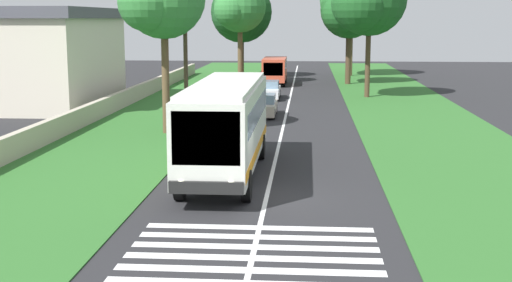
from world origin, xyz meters
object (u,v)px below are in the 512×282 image
at_px(trailing_car_1, 268,90).
at_px(trailing_minibus_0, 275,68).
at_px(roadside_tree_right_0, 367,0).
at_px(roadside_building, 43,56).
at_px(coach_bus, 226,122).
at_px(roadside_tree_left_0, 239,8).
at_px(roadside_tree_left_1, 240,13).
at_px(trailing_car_0, 262,106).
at_px(roadside_tree_right_1, 350,1).
at_px(roadside_tree_right_2, 348,11).
at_px(utility_pole, 186,53).

xyz_separation_m(trailing_car_1, trailing_minibus_0, (11.78, 0.07, 0.88)).
bearing_deg(roadside_tree_right_0, roadside_building, 105.84).
relative_size(coach_bus, trailing_minibus_0, 1.86).
height_order(roadside_tree_left_0, roadside_tree_left_1, roadside_tree_left_1).
bearing_deg(trailing_minibus_0, coach_bus, 179.92).
relative_size(trailing_car_0, roadside_tree_right_1, 0.37).
distance_m(roadside_tree_left_1, roadside_tree_right_1, 12.12).
xyz_separation_m(trailing_car_0, roadside_tree_right_0, (11.28, -7.38, 6.92)).
xyz_separation_m(roadside_tree_left_0, roadside_building, (-17.46, 12.40, -3.67)).
height_order(trailing_minibus_0, roadside_building, roadside_building).
bearing_deg(roadside_building, coach_bus, -144.27).
bearing_deg(roadside_tree_right_2, trailing_minibus_0, 98.89).
bearing_deg(trailing_car_0, roadside_tree_left_0, 9.48).
bearing_deg(trailing_car_1, utility_pole, 164.93).
bearing_deg(roadside_tree_right_0, trailing_car_0, 146.82).
relative_size(trailing_car_0, utility_pole, 0.53).
distance_m(roadside_tree_left_1, roadside_tree_right_0, 21.55).
bearing_deg(utility_pole, roadside_tree_right_1, -16.94).
bearing_deg(coach_bus, trailing_car_0, -0.99).
distance_m(roadside_tree_right_0, utility_pole, 19.96).
distance_m(trailing_car_0, trailing_minibus_0, 21.63).
bearing_deg(trailing_minibus_0, roadside_tree_left_1, 27.21).
bearing_deg(roadside_tree_left_1, roadside_tree_right_1, -73.89).
xyz_separation_m(trailing_car_0, trailing_minibus_0, (21.61, 0.25, 0.88)).
xyz_separation_m(coach_bus, utility_pole, (12.62, 3.79, 2.10)).
bearing_deg(roadside_tree_right_1, roadside_tree_right_0, -179.84).
distance_m(roadside_tree_right_0, roadside_tree_right_1, 21.47).
height_order(coach_bus, roadside_building, roadside_building).
bearing_deg(roadside_building, roadside_tree_left_1, -25.53).
height_order(utility_pole, roadside_building, utility_pole).
relative_size(trailing_car_0, roadside_tree_right_2, 0.44).
distance_m(utility_pole, roadside_building, 15.22).
distance_m(trailing_car_0, trailing_car_1, 9.84).
bearing_deg(roadside_tree_left_1, trailing_car_1, -168.23).
bearing_deg(roadside_tree_right_1, trailing_car_0, 167.40).
height_order(trailing_car_1, trailing_minibus_0, trailing_minibus_0).
relative_size(roadside_tree_left_1, roadside_tree_right_0, 0.94).
height_order(coach_bus, trailing_car_1, coach_bus).
height_order(trailing_car_0, roadside_tree_right_2, roadside_tree_right_2).
distance_m(trailing_car_0, roadside_tree_right_0, 15.15).
relative_size(utility_pole, roadside_building, 0.57).
relative_size(trailing_car_0, trailing_minibus_0, 0.72).
bearing_deg(roadside_tree_left_0, roadside_tree_right_2, -86.70).
bearing_deg(roadside_tree_right_0, roadside_tree_left_0, 45.69).
xyz_separation_m(trailing_car_1, roadside_tree_right_2, (12.84, -6.72, 6.20)).
bearing_deg(utility_pole, roadside_tree_left_0, -0.87).
xyz_separation_m(utility_pole, roadside_building, (9.34, 12.00, -0.74)).
relative_size(roadside_tree_right_1, roadside_tree_right_2, 1.21).
relative_size(trailing_car_1, roadside_tree_right_2, 0.44).
height_order(roadside_tree_right_0, roadside_tree_right_2, roadside_tree_right_0).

